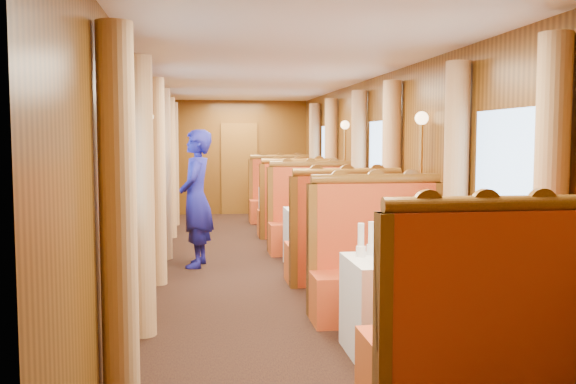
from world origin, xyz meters
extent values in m
cube|color=brown|center=(0.00, 5.97, 1.00)|extent=(0.80, 0.04, 2.00)
cube|color=white|center=(0.75, -3.50, 0.38)|extent=(1.05, 0.72, 0.75)
cube|color=#AE1E13|center=(0.75, -4.45, 0.23)|extent=(1.30, 0.55, 0.45)
cube|color=#AE1E13|center=(0.75, -4.67, 0.85)|extent=(1.30, 0.12, 0.80)
cylinder|color=brown|center=(0.75, -4.67, 1.29)|extent=(1.23, 0.10, 0.10)
cube|color=#AE1E13|center=(0.75, -2.55, 0.23)|extent=(1.30, 0.55, 0.45)
cube|color=#AE1E13|center=(0.75, -2.33, 0.85)|extent=(1.30, 0.12, 0.80)
cylinder|color=brown|center=(0.75, -2.33, 1.29)|extent=(1.23, 0.10, 0.10)
cube|color=white|center=(0.75, 0.00, 0.38)|extent=(1.05, 0.72, 0.75)
cube|color=#AE1E13|center=(0.75, -0.95, 0.23)|extent=(1.30, 0.55, 0.45)
cube|color=#AE1E13|center=(0.75, -1.17, 0.85)|extent=(1.30, 0.12, 0.80)
cylinder|color=brown|center=(0.75, -1.17, 1.29)|extent=(1.23, 0.10, 0.10)
cube|color=#AE1E13|center=(0.75, 0.95, 0.23)|extent=(1.30, 0.55, 0.45)
cube|color=#AE1E13|center=(0.75, 1.17, 0.85)|extent=(1.30, 0.12, 0.80)
cylinder|color=brown|center=(0.75, 1.17, 1.29)|extent=(1.23, 0.10, 0.10)
cube|color=white|center=(0.75, 3.50, 0.38)|extent=(1.05, 0.72, 0.75)
cube|color=#AE1E13|center=(0.75, 2.55, 0.23)|extent=(1.30, 0.55, 0.45)
cube|color=#AE1E13|center=(0.75, 2.33, 0.85)|extent=(1.30, 0.12, 0.80)
cylinder|color=brown|center=(0.75, 2.33, 1.29)|extent=(1.23, 0.10, 0.10)
cube|color=#AE1E13|center=(0.75, 4.45, 0.23)|extent=(1.30, 0.55, 0.45)
cube|color=#AE1E13|center=(0.75, 4.67, 0.85)|extent=(1.30, 0.12, 0.80)
cylinder|color=brown|center=(0.75, 4.67, 1.29)|extent=(1.23, 0.10, 0.10)
cube|color=silver|center=(0.69, -3.56, 0.76)|extent=(0.38, 0.32, 0.01)
cylinder|color=white|center=(1.06, -3.58, 0.76)|extent=(0.21, 0.21, 0.01)
cylinder|color=white|center=(0.34, -3.37, 0.79)|extent=(0.08, 0.08, 0.08)
cylinder|color=white|center=(0.34, -3.37, 0.92)|extent=(0.05, 0.05, 0.18)
cylinder|color=white|center=(0.45, -3.29, 0.79)|extent=(0.08, 0.08, 0.08)
cylinder|color=white|center=(0.45, -3.29, 0.92)|extent=(0.05, 0.05, 0.18)
cylinder|color=silver|center=(0.76, -0.02, 0.82)|extent=(0.06, 0.06, 0.14)
cylinder|color=silver|center=(0.75, 3.50, 0.82)|extent=(0.06, 0.06, 0.14)
cylinder|color=tan|center=(-1.38, -4.28, 1.18)|extent=(0.22, 0.22, 2.35)
cylinder|color=tan|center=(-1.38, -2.72, 1.18)|extent=(0.22, 0.22, 2.35)
cylinder|color=tan|center=(1.38, -4.28, 1.18)|extent=(0.22, 0.22, 2.35)
cylinder|color=tan|center=(1.38, -2.72, 1.18)|extent=(0.22, 0.22, 2.35)
cylinder|color=tan|center=(-1.38, -0.78, 1.18)|extent=(0.22, 0.22, 2.35)
cylinder|color=tan|center=(-1.38, 0.78, 1.18)|extent=(0.22, 0.22, 2.35)
cylinder|color=tan|center=(1.38, -0.78, 1.18)|extent=(0.22, 0.22, 2.35)
cylinder|color=tan|center=(1.38, 0.78, 1.18)|extent=(0.22, 0.22, 2.35)
cylinder|color=tan|center=(-1.38, 2.72, 1.18)|extent=(0.22, 0.22, 2.35)
cylinder|color=tan|center=(-1.38, 4.28, 1.18)|extent=(0.22, 0.22, 2.35)
cylinder|color=tan|center=(1.38, 2.72, 1.18)|extent=(0.22, 0.22, 2.35)
cylinder|color=tan|center=(1.38, 4.28, 1.18)|extent=(0.22, 0.22, 2.35)
cylinder|color=#BF8C3F|center=(-1.40, -1.75, 0.93)|extent=(0.04, 0.04, 1.85)
sphere|color=#FFD18C|center=(-1.40, -1.75, 1.88)|extent=(0.14, 0.14, 0.14)
cylinder|color=#BF8C3F|center=(1.40, -1.75, 0.93)|extent=(0.04, 0.04, 1.85)
sphere|color=#FFD18C|center=(1.40, -1.75, 1.88)|extent=(0.14, 0.14, 0.14)
cylinder|color=#BF8C3F|center=(-1.40, 1.75, 0.93)|extent=(0.04, 0.04, 1.85)
sphere|color=#FFD18C|center=(-1.40, 1.75, 1.88)|extent=(0.14, 0.14, 0.14)
cylinder|color=#BF8C3F|center=(1.40, 1.75, 0.93)|extent=(0.04, 0.04, 1.85)
sphere|color=#FFD18C|center=(1.40, 1.75, 1.88)|extent=(0.14, 0.14, 0.14)
imported|color=navy|center=(-0.93, 0.18, 0.89)|extent=(0.51, 0.70, 1.78)
cube|color=beige|center=(0.75, 0.80, 0.75)|extent=(0.40, 0.24, 0.55)
sphere|color=tan|center=(0.75, 0.80, 1.11)|extent=(0.20, 0.20, 0.20)
cube|color=beige|center=(0.75, 0.63, 0.52)|extent=(0.36, 0.30, 0.14)
camera|label=1|loc=(-0.91, -8.17, 1.67)|focal=40.00mm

